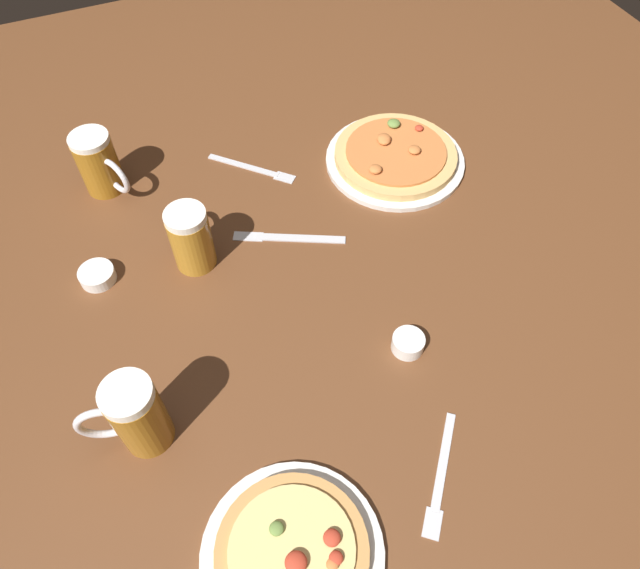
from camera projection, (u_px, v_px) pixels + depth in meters
name	position (u px, v px, depth m)	size (l,w,h in m)	color
ground_plane	(320.00, 295.00, 1.12)	(2.40, 2.40, 0.03)	brown
pizza_plate_near	(292.00, 553.00, 0.82)	(0.26, 0.26, 0.05)	silver
pizza_plate_far	(395.00, 157.00, 1.30)	(0.31, 0.31, 0.05)	silver
beer_mug_dark	(190.00, 237.00, 1.10)	(0.08, 0.13, 0.14)	#B27A23
beer_mug_amber	(135.00, 416.00, 0.88)	(0.14, 0.08, 0.16)	#9E6619
beer_mug_pale	(99.00, 164.00, 1.22)	(0.09, 0.13, 0.14)	#9E6619
ramekin_sauce	(408.00, 343.00, 1.02)	(0.06, 0.06, 0.03)	white
ramekin_butter	(97.00, 275.00, 1.11)	(0.07, 0.07, 0.03)	white
fork_left	(253.00, 168.00, 1.30)	(0.16, 0.16, 0.01)	silver
knife_right	(288.00, 237.00, 1.18)	(0.21, 0.12, 0.01)	silver
fork_spare	(441.00, 476.00, 0.90)	(0.14, 0.17, 0.01)	silver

